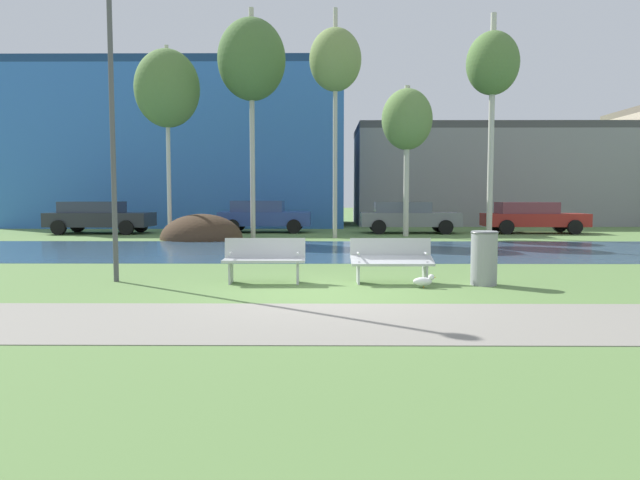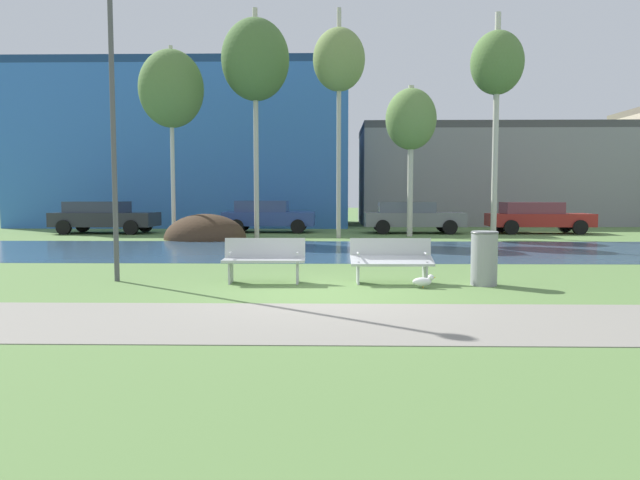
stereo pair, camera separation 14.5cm
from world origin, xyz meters
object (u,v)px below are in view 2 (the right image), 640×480
at_px(parked_hatch_third_grey, 412,217).
at_px(parked_wagon_fourth_red, 537,217).
at_px(trash_bin, 484,257).
at_px(streetlamp, 112,73).
at_px(bench_right, 391,259).
at_px(parked_sedan_second_blue, 267,216).
at_px(parked_van_nearest_dark, 104,216).
at_px(bench_left, 264,259).
at_px(seagull, 423,281).

bearing_deg(parked_hatch_third_grey, parked_wagon_fourth_red, -0.31).
relative_size(trash_bin, parked_wagon_fourth_red, 0.23).
bearing_deg(streetlamp, bench_right, -1.65).
bearing_deg(streetlamp, parked_wagon_fourth_red, 47.99).
bearing_deg(parked_wagon_fourth_red, parked_sedan_second_blue, 177.71).
height_order(trash_bin, parked_van_nearest_dark, parked_van_nearest_dark).
bearing_deg(parked_van_nearest_dark, bench_left, -58.84).
relative_size(parked_hatch_third_grey, parked_wagon_fourth_red, 0.99).
bearing_deg(parked_hatch_third_grey, bench_left, -108.03).
xyz_separation_m(streetlamp, parked_van_nearest_dark, (-5.98, 14.65, -3.33)).
relative_size(seagull, parked_sedan_second_blue, 0.10).
bearing_deg(parked_hatch_third_grey, trash_bin, -92.65).
xyz_separation_m(bench_left, trash_bin, (4.24, -0.23, 0.06)).
height_order(bench_left, streetlamp, streetlamp).
xyz_separation_m(streetlamp, parked_sedan_second_blue, (1.33, 15.51, -3.32)).
distance_m(trash_bin, parked_wagon_fourth_red, 16.66).
relative_size(streetlamp, parked_sedan_second_blue, 1.49).
distance_m(streetlamp, parked_hatch_third_grey, 17.34).
height_order(parked_sedan_second_blue, parked_wagon_fourth_red, parked_sedan_second_blue).
distance_m(seagull, streetlamp, 7.24).
bearing_deg(parked_van_nearest_dark, parked_wagon_fourth_red, 1.10).
bearing_deg(parked_hatch_third_grey, streetlamp, -117.78).
height_order(bench_right, parked_sedan_second_blue, parked_sedan_second_blue).
height_order(streetlamp, parked_sedan_second_blue, streetlamp).
height_order(bench_left, bench_right, same).
bearing_deg(parked_sedan_second_blue, bench_right, -75.19).
relative_size(parked_van_nearest_dark, parked_hatch_third_grey, 1.01).
relative_size(bench_right, parked_wagon_fourth_red, 0.36).
relative_size(bench_left, streetlamp, 0.26).
distance_m(bench_left, parked_van_nearest_dark, 17.31).
relative_size(trash_bin, streetlamp, 0.16).
xyz_separation_m(seagull, parked_van_nearest_dark, (-11.98, 15.43, 0.63)).
bearing_deg(parked_sedan_second_blue, parked_wagon_fourth_red, -2.29).
distance_m(parked_van_nearest_dark, parked_hatch_third_grey, 13.91).
xyz_separation_m(bench_left, seagull, (3.03, -0.62, -0.34)).
bearing_deg(streetlamp, bench_left, -3.03).
bearing_deg(parked_sedan_second_blue, parked_van_nearest_dark, -173.26).
height_order(bench_right, parked_hatch_third_grey, parked_hatch_third_grey).
xyz_separation_m(bench_right, parked_sedan_second_blue, (-4.14, 15.67, 0.30)).
xyz_separation_m(parked_van_nearest_dark, parked_sedan_second_blue, (7.30, 0.86, 0.01)).
bearing_deg(parked_sedan_second_blue, bench_left, -83.98).
relative_size(trash_bin, parked_hatch_third_grey, 0.23).
bearing_deg(bench_right, bench_left, 180.00).
relative_size(seagull, parked_van_nearest_dark, 0.10).
bearing_deg(parked_sedan_second_blue, streetlamp, -94.89).
height_order(seagull, parked_sedan_second_blue, parked_sedan_second_blue).
distance_m(bench_right, streetlamp, 6.57).
bearing_deg(bench_right, parked_wagon_fourth_red, 62.02).
distance_m(streetlamp, parked_sedan_second_blue, 15.92).
bearing_deg(bench_left, seagull, -11.61).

